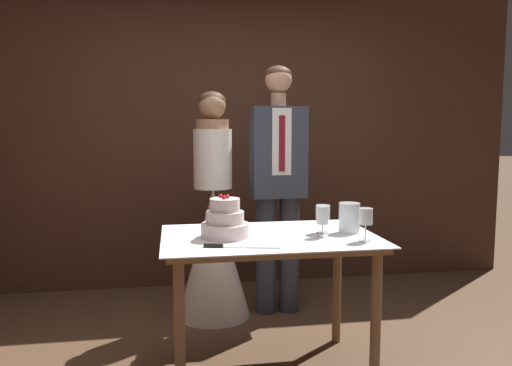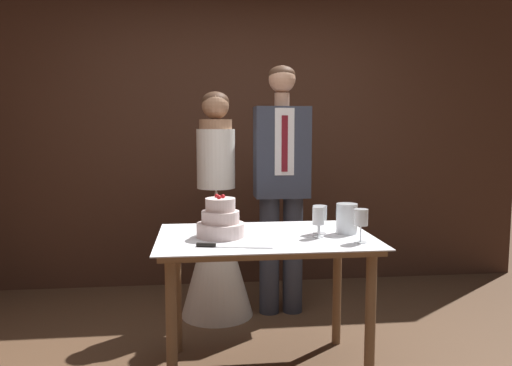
# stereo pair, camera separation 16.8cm
# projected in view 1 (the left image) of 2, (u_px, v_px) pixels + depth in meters

# --- Properties ---
(wall_back) EXTENTS (5.33, 0.12, 2.71)m
(wall_back) POSITION_uv_depth(u_px,v_px,m) (227.00, 133.00, 4.46)
(wall_back) COLOR #472B1E
(wall_back) RESTS_ON ground_plane
(cake_table) EXTENTS (1.21, 0.81, 0.80)m
(cake_table) POSITION_uv_depth(u_px,v_px,m) (269.00, 253.00, 2.83)
(cake_table) COLOR brown
(cake_table) RESTS_ON ground_plane
(tiered_cake) EXTENTS (0.27, 0.27, 0.24)m
(tiered_cake) POSITION_uv_depth(u_px,v_px,m) (225.00, 222.00, 2.76)
(tiered_cake) COLOR beige
(tiered_cake) RESTS_ON cake_table
(cake_knife) EXTENTS (0.39, 0.11, 0.02)m
(cake_knife) POSITION_uv_depth(u_px,v_px,m) (227.00, 246.00, 2.53)
(cake_knife) COLOR silver
(cake_knife) RESTS_ON cake_table
(wine_glass_near) EXTENTS (0.08, 0.08, 0.16)m
(wine_glass_near) POSITION_uv_depth(u_px,v_px,m) (323.00, 214.00, 2.88)
(wine_glass_near) COLOR silver
(wine_glass_near) RESTS_ON cake_table
(wine_glass_middle) EXTENTS (0.07, 0.07, 0.17)m
(wine_glass_middle) POSITION_uv_depth(u_px,v_px,m) (322.00, 217.00, 2.78)
(wine_glass_middle) COLOR silver
(wine_glass_middle) RESTS_ON cake_table
(wine_glass_far) EXTENTS (0.07, 0.07, 0.18)m
(wine_glass_far) POSITION_uv_depth(u_px,v_px,m) (366.00, 217.00, 2.66)
(wine_glass_far) COLOR silver
(wine_glass_far) RESTS_ON cake_table
(hurricane_candle) EXTENTS (0.12, 0.12, 0.17)m
(hurricane_candle) POSITION_uv_depth(u_px,v_px,m) (349.00, 218.00, 2.89)
(hurricane_candle) COLOR silver
(hurricane_candle) RESTS_ON cake_table
(bride) EXTENTS (0.54, 0.54, 1.67)m
(bride) POSITION_uv_depth(u_px,v_px,m) (213.00, 236.00, 3.69)
(bride) COLOR white
(bride) RESTS_ON ground_plane
(groom) EXTENTS (0.40, 0.25, 1.86)m
(groom) POSITION_uv_depth(u_px,v_px,m) (278.00, 179.00, 3.73)
(groom) COLOR #333847
(groom) RESTS_ON ground_plane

